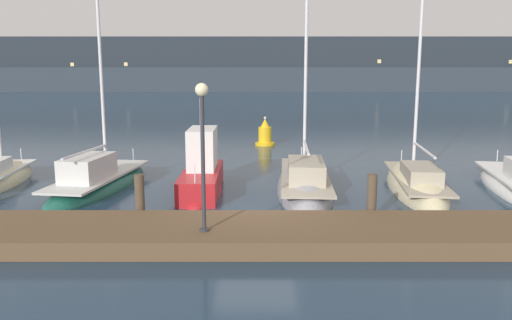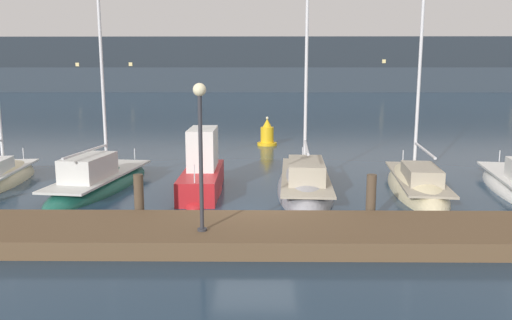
% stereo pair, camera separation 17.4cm
% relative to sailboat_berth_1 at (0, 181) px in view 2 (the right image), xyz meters
% --- Properties ---
extents(ground_plane, '(400.00, 400.00, 0.00)m').
position_rel_sailboat_berth_1_xyz_m(ground_plane, '(10.20, -4.60, -0.10)').
color(ground_plane, '#1E3347').
extents(dock, '(29.89, 2.80, 0.45)m').
position_rel_sailboat_berth_1_xyz_m(dock, '(10.20, -6.84, 0.13)').
color(dock, brown).
rests_on(dock, ground).
extents(mooring_pile_1, '(0.28, 0.28, 1.43)m').
position_rel_sailboat_berth_1_xyz_m(mooring_pile_1, '(6.83, -5.19, 0.62)').
color(mooring_pile_1, '#4C3D2D').
rests_on(mooring_pile_1, ground).
extents(mooring_pile_2, '(0.28, 0.28, 1.45)m').
position_rel_sailboat_berth_1_xyz_m(mooring_pile_2, '(13.57, -5.19, 0.63)').
color(mooring_pile_2, '#4C3D2D').
rests_on(mooring_pile_2, ground).
extents(sailboat_berth_1, '(2.43, 6.11, 9.59)m').
position_rel_sailboat_berth_1_xyz_m(sailboat_berth_1, '(0.00, 0.00, 0.00)').
color(sailboat_berth_1, beige).
rests_on(sailboat_berth_1, ground).
extents(sailboat_berth_2, '(3.01, 7.61, 11.37)m').
position_rel_sailboat_berth_1_xyz_m(sailboat_berth_2, '(4.25, -0.81, 0.08)').
color(sailboat_berth_2, '#195647').
rests_on(sailboat_berth_2, ground).
extents(motorboat_berth_3, '(1.46, 5.04, 3.90)m').
position_rel_sailboat_berth_1_xyz_m(motorboat_berth_3, '(8.23, -1.35, 0.38)').
color(motorboat_berth_3, red).
rests_on(motorboat_berth_3, ground).
extents(sailboat_berth_4, '(2.51, 8.29, 10.14)m').
position_rel_sailboat_berth_1_xyz_m(sailboat_berth_4, '(12.03, -1.00, 0.01)').
color(sailboat_berth_4, gray).
rests_on(sailboat_berth_4, ground).
extents(sailboat_berth_5, '(2.74, 7.48, 10.99)m').
position_rel_sailboat_berth_1_xyz_m(sailboat_berth_5, '(16.17, -1.07, -0.00)').
color(sailboat_berth_5, beige).
rests_on(sailboat_berth_5, ground).
extents(channel_buoy, '(1.18, 1.18, 1.72)m').
position_rel_sailboat_berth_1_xyz_m(channel_buoy, '(10.75, 10.44, 0.52)').
color(channel_buoy, gold).
rests_on(channel_buoy, ground).
extents(dock_lamppost, '(0.32, 0.32, 3.65)m').
position_rel_sailboat_berth_1_xyz_m(dock_lamppost, '(8.92, -7.32, 2.82)').
color(dock_lamppost, '#2D2D33').
rests_on(dock_lamppost, dock).
extents(hillside_backdrop, '(240.00, 23.00, 12.16)m').
position_rel_sailboat_berth_1_xyz_m(hillside_backdrop, '(7.89, 102.14, 5.50)').
color(hillside_backdrop, '#232B33').
rests_on(hillside_backdrop, ground).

